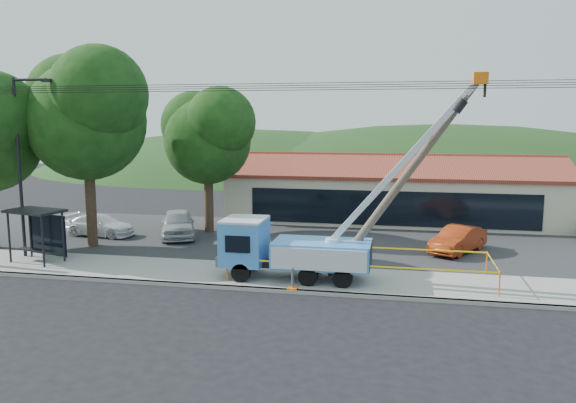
# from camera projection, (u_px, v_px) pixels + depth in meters

# --- Properties ---
(ground) EXTENTS (120.00, 120.00, 0.00)m
(ground) POSITION_uv_depth(u_px,v_px,m) (272.00, 310.00, 20.87)
(ground) COLOR black
(ground) RESTS_ON ground
(curb) EXTENTS (60.00, 0.25, 0.15)m
(curb) POSITION_uv_depth(u_px,v_px,m) (284.00, 291.00, 22.90)
(curb) COLOR gray
(curb) RESTS_ON ground
(sidewalk) EXTENTS (60.00, 4.00, 0.15)m
(sidewalk) POSITION_uv_depth(u_px,v_px,m) (293.00, 278.00, 24.74)
(sidewalk) COLOR gray
(sidewalk) RESTS_ON ground
(parking_lot) EXTENTS (60.00, 12.00, 0.10)m
(parking_lot) POSITION_uv_depth(u_px,v_px,m) (319.00, 240.00, 32.50)
(parking_lot) COLOR #28282B
(parking_lot) RESTS_ON ground
(strip_mall) EXTENTS (22.50, 8.53, 4.67)m
(strip_mall) POSITION_uv_depth(u_px,v_px,m) (392.00, 193.00, 39.20)
(strip_mall) COLOR beige
(strip_mall) RESTS_ON ground
(streetlight) EXTENTS (2.13, 0.22, 9.00)m
(streetlight) POSITION_uv_depth(u_px,v_px,m) (22.00, 154.00, 27.63)
(streetlight) COLOR black
(streetlight) RESTS_ON ground
(tree_west_near) EXTENTS (7.56, 6.72, 10.80)m
(tree_west_near) POSITION_uv_depth(u_px,v_px,m) (86.00, 109.00, 29.87)
(tree_west_near) COLOR #332316
(tree_west_near) RESTS_ON ground
(tree_lot) EXTENTS (6.30, 5.60, 8.94)m
(tree_lot) POSITION_uv_depth(u_px,v_px,m) (207.00, 132.00, 33.93)
(tree_lot) COLOR #332316
(tree_lot) RESTS_ON ground
(hill_west) EXTENTS (78.40, 56.00, 28.00)m
(hill_west) POSITION_uv_depth(u_px,v_px,m) (256.00, 170.00, 77.14)
(hill_west) COLOR #203A15
(hill_west) RESTS_ON ground
(hill_center) EXTENTS (89.60, 64.00, 32.00)m
(hill_center) POSITION_uv_depth(u_px,v_px,m) (443.00, 174.00, 72.27)
(hill_center) COLOR #203A15
(hill_center) RESTS_ON ground
(utility_truck) EXTENTS (10.85, 3.48, 8.67)m
(utility_truck) POSITION_uv_depth(u_px,v_px,m) (293.00, 246.00, 24.25)
(utility_truck) COLOR black
(utility_truck) RESTS_ON ground
(leaning_pole) EXTENTS (6.09, 1.96, 8.63)m
(leaning_pole) POSITION_uv_depth(u_px,v_px,m) (409.00, 173.00, 23.37)
(leaning_pole) COLOR brown
(leaning_pole) RESTS_ON ground
(bus_shelter) EXTENTS (2.96, 2.21, 2.56)m
(bus_shelter) POSITION_uv_depth(u_px,v_px,m) (38.00, 223.00, 27.16)
(bus_shelter) COLOR black
(bus_shelter) RESTS_ON ground
(caution_tape) EXTENTS (11.14, 3.47, 1.00)m
(caution_tape) POSITION_uv_depth(u_px,v_px,m) (360.00, 260.00, 24.55)
(caution_tape) COLOR orange
(caution_tape) RESTS_ON ground
(car_silver) EXTENTS (3.58, 5.10, 1.61)m
(car_silver) POSITION_uv_depth(u_px,v_px,m) (178.00, 238.00, 33.27)
(car_silver) COLOR #AFB3B6
(car_silver) RESTS_ON ground
(car_red) EXTENTS (3.34, 4.28, 1.36)m
(car_red) POSITION_uv_depth(u_px,v_px,m) (457.00, 254.00, 29.42)
(car_red) COLOR #972E0F
(car_red) RESTS_ON ground
(car_white) EXTENTS (4.52, 2.26, 1.26)m
(car_white) POSITION_uv_depth(u_px,v_px,m) (101.00, 237.00, 33.64)
(car_white) COLOR white
(car_white) RESTS_ON ground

